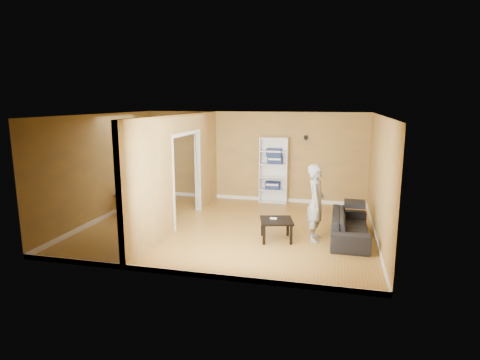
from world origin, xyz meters
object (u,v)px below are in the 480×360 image
(bookshelf, at_px, (274,170))
(chair_far, at_px, (157,191))
(person, at_px, (316,196))
(chair_near, at_px, (138,201))
(sofa, at_px, (350,222))
(dining_table, at_px, (146,189))
(coffee_table, at_px, (276,223))
(chair_left, at_px, (122,192))

(bookshelf, distance_m, chair_far, 3.35)
(bookshelf, bearing_deg, person, -65.83)
(chair_near, xyz_separation_m, chair_far, (-0.05, 1.18, 0.00))
(person, relative_size, chair_near, 1.94)
(sofa, bearing_deg, bookshelf, 37.11)
(person, height_order, chair_near, person)
(bookshelf, xyz_separation_m, dining_table, (-3.04, -1.98, -0.30))
(bookshelf, height_order, coffee_table, bookshelf)
(person, relative_size, chair_left, 1.84)
(chair_left, bearing_deg, bookshelf, 113.86)
(person, relative_size, dining_table, 1.64)
(coffee_table, distance_m, dining_table, 3.81)
(chair_near, bearing_deg, chair_far, 87.36)
(coffee_table, xyz_separation_m, chair_near, (-3.51, 0.60, 0.12))
(sofa, distance_m, coffee_table, 1.57)
(bookshelf, bearing_deg, chair_far, -154.76)
(dining_table, height_order, chair_near, chair_near)
(chair_left, bearing_deg, person, 74.99)
(chair_left, bearing_deg, chair_near, 47.91)
(coffee_table, bearing_deg, chair_near, 170.21)
(sofa, bearing_deg, dining_table, 81.50)
(chair_far, bearing_deg, person, 146.07)
(sofa, relative_size, coffee_table, 2.96)
(sofa, distance_m, chair_near, 5.03)
(chair_left, distance_m, chair_near, 1.07)
(person, bearing_deg, chair_left, 78.95)
(dining_table, height_order, chair_far, chair_far)
(coffee_table, distance_m, chair_near, 3.56)
(person, xyz_separation_m, chair_near, (-4.30, 0.41, -0.46))
(chair_far, bearing_deg, bookshelf, -168.61)
(dining_table, bearing_deg, sofa, -9.03)
(bookshelf, xyz_separation_m, chair_far, (-3.00, -1.41, -0.45))
(person, bearing_deg, dining_table, 77.64)
(bookshelf, relative_size, dining_table, 1.62)
(chair_near, bearing_deg, dining_table, 93.38)
(sofa, distance_m, bookshelf, 3.52)
(sofa, bearing_deg, person, 107.09)
(sofa, xyz_separation_m, chair_left, (-5.85, 0.86, 0.14))
(person, distance_m, chair_near, 4.34)
(person, height_order, coffee_table, person)
(chair_near, bearing_deg, sofa, -7.16)
(sofa, relative_size, dining_table, 1.69)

